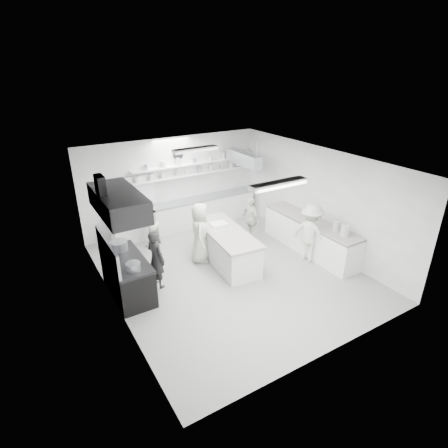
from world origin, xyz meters
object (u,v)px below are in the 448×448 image
prep_island (226,248)px  cook_stove (156,259)px  cook_back (149,223)px  stove (128,277)px  right_counter (310,236)px  back_counter (187,214)px

prep_island → cook_stove: (-2.08, -0.13, 0.30)m
cook_back → cook_stove: bearing=47.8°
cook_back → prep_island: bearing=99.1°
cook_stove → cook_back: (0.63, 2.18, -0.01)m
stove → prep_island: stove is taller
stove → right_counter: bearing=-6.5°
right_counter → prep_island: size_ratio=1.36×
cook_stove → cook_back: size_ratio=1.02×
stove → cook_stove: bearing=-3.5°
right_counter → cook_back: cook_back is taller
stove → back_counter: bearing=44.0°
back_counter → cook_stove: size_ratio=3.33×
right_counter → prep_island: 2.54m
back_counter → cook_back: bearing=-156.9°
stove → back_counter: size_ratio=0.36×
prep_island → cook_back: size_ratio=1.65×
stove → cook_stove: cook_stove is taller
back_counter → cook_back: 1.70m
back_counter → cook_back: (-1.54, -0.66, 0.28)m
cook_back → stove: bearing=31.6°
stove → cook_back: size_ratio=1.22×
right_counter → cook_stove: cook_stove is taller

